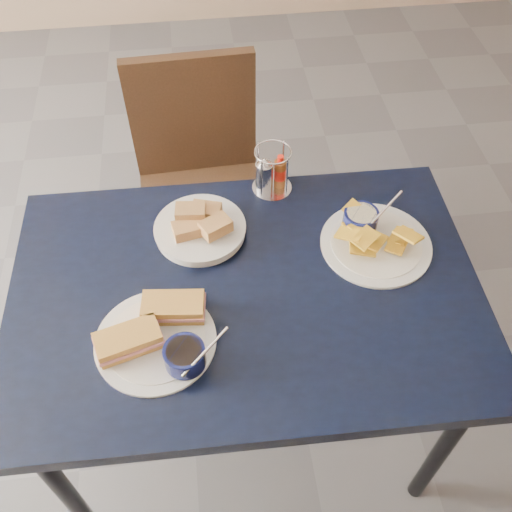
{
  "coord_description": "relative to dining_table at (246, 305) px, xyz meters",
  "views": [
    {
      "loc": [
        0.11,
        -1.01,
        1.86
      ],
      "look_at": [
        0.22,
        -0.16,
        0.82
      ],
      "focal_mm": 40.0,
      "sensor_mm": 36.0,
      "label": 1
    }
  ],
  "objects": [
    {
      "name": "ground",
      "position": [
        -0.19,
        0.2,
        -0.68
      ],
      "size": [
        6.0,
        6.0,
        0.0
      ],
      "primitive_type": "plane",
      "color": "#4B4A4F",
      "rests_on": "ground"
    },
    {
      "name": "dining_table",
      "position": [
        0.0,
        0.0,
        0.0
      ],
      "size": [
        1.15,
        0.78,
        0.75
      ],
      "color": "black",
      "rests_on": "ground"
    },
    {
      "name": "chair_far",
      "position": [
        -0.08,
        0.69,
        -0.16
      ],
      "size": [
        0.44,
        0.42,
        0.9
      ],
      "color": "black",
      "rests_on": "ground"
    },
    {
      "name": "sandwich_plate",
      "position": [
        -0.21,
        -0.12,
        0.1
      ],
      "size": [
        0.3,
        0.27,
        0.12
      ],
      "color": "white",
      "rests_on": "dining_table"
    },
    {
      "name": "plantain_plate",
      "position": [
        0.33,
        0.11,
        0.09
      ],
      "size": [
        0.28,
        0.28,
        0.12
      ],
      "color": "white",
      "rests_on": "dining_table"
    },
    {
      "name": "bread_basket",
      "position": [
        -0.1,
        0.19,
        0.09
      ],
      "size": [
        0.23,
        0.23,
        0.07
      ],
      "color": "white",
      "rests_on": "dining_table"
    },
    {
      "name": "condiment_caddy",
      "position": [
        0.11,
        0.34,
        0.13
      ],
      "size": [
        0.11,
        0.11,
        0.14
      ],
      "color": "silver",
      "rests_on": "dining_table"
    }
  ]
}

